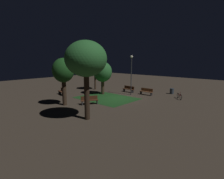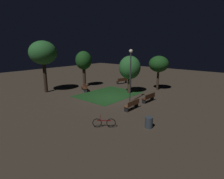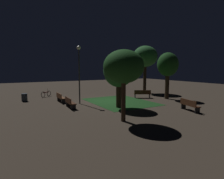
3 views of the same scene
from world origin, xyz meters
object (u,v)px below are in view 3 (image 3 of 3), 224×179
object	(u,v)px
lamp_post_plaza_east	(79,65)
bicycle	(46,94)
trash_bin	(24,97)
bench_lawn_edge	(60,97)
bench_front_right	(189,105)
bench_back_row	(142,94)
tree_left_canopy	(168,65)
tree_back_left	(145,57)
bench_front_left	(70,102)
tree_back_right	(119,71)
tree_lawn_side	(124,67)

from	to	relation	value
lamp_post_plaza_east	bicycle	distance (m)	6.91
trash_bin	bench_lawn_edge	bearing A→B (deg)	52.28
bench_front_right	bicycle	bearing A→B (deg)	-147.39
bench_back_row	tree_left_canopy	distance (m)	4.00
tree_left_canopy	bench_front_right	bearing A→B (deg)	-29.25
bench_front_right	tree_left_canopy	size ratio (longest dim) A/B	0.38
tree_left_canopy	tree_back_left	bearing A→B (deg)	166.72
lamp_post_plaza_east	bench_lawn_edge	bearing A→B (deg)	-139.28
bench_back_row	trash_bin	distance (m)	12.12
bench_lawn_edge	bench_front_right	world-z (taller)	same
bench_front_left	trash_bin	size ratio (longest dim) A/B	2.36
trash_bin	tree_back_right	bearing A→B (deg)	43.26
tree_back_left	trash_bin	xyz separation A→B (m)	(-0.65, -14.57, -4.33)
bench_back_row	tree_left_canopy	world-z (taller)	tree_left_canopy
bench_lawn_edge	tree_lawn_side	size ratio (longest dim) A/B	0.41
tree_left_canopy	tree_back_right	size ratio (longest dim) A/B	1.10
bench_back_row	lamp_post_plaza_east	bearing A→B (deg)	-92.06
bench_front_left	bench_back_row	xyz separation A→B (m)	(-1.15, 8.46, 0.00)
tree_lawn_side	tree_back_right	distance (m)	4.08
tree_lawn_side	tree_back_right	world-z (taller)	tree_back_right
lamp_post_plaza_east	trash_bin	xyz separation A→B (m)	(-3.86, -4.31, -3.11)
tree_back_left	trash_bin	bearing A→B (deg)	-92.56
bench_front_right	trash_bin	world-z (taller)	bench_front_right
bench_front_right	tree_left_canopy	bearing A→B (deg)	150.75
bicycle	lamp_post_plaza_east	bearing A→B (deg)	18.11
bench_back_row	tree_lawn_side	bearing A→B (deg)	-46.07
bench_front_left	tree_back_right	size ratio (longest dim) A/B	0.41
tree_lawn_side	tree_left_canopy	size ratio (longest dim) A/B	0.89
bench_front_left	trash_bin	world-z (taller)	bench_front_left
bench_front_left	tree_back_left	size ratio (longest dim) A/B	0.30
tree_back_left	bench_lawn_edge	bearing A→B (deg)	-82.03
bench_front_right	trash_bin	distance (m)	15.10
tree_lawn_side	tree_back_left	distance (m)	14.09
bench_front_right	tree_back_left	size ratio (longest dim) A/B	0.30
tree_back_right	lamp_post_plaza_east	xyz separation A→B (m)	(-3.13, -2.27, 0.46)
bench_front_left	tree_back_left	xyz separation A→B (m)	(-4.61, 11.63, 4.23)
trash_bin	bicycle	world-z (taller)	bicycle
bicycle	tree_back_right	bearing A→B (deg)	24.98
bench_back_row	trash_bin	xyz separation A→B (m)	(-4.11, -11.41, -0.10)
tree_back_left	tree_lawn_side	bearing A→B (deg)	-44.87
bench_front_left	trash_bin	distance (m)	6.04
bench_back_row	tree_back_left	xyz separation A→B (m)	(-3.46, 3.17, 4.23)
bench_front_right	lamp_post_plaza_east	world-z (taller)	lamp_post_plaza_east
tree_back_right	bicycle	world-z (taller)	tree_back_right
bench_back_row	bicycle	world-z (taller)	bicycle
bench_front_left	tree_back_left	bearing A→B (deg)	111.65
tree_back_left	tree_back_right	bearing A→B (deg)	-51.63
bench_front_right	trash_bin	xyz separation A→B (m)	(-10.78, -10.56, -0.10)
bench_lawn_edge	bench_front_right	distance (m)	11.41
bench_front_right	bicycle	distance (m)	15.16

